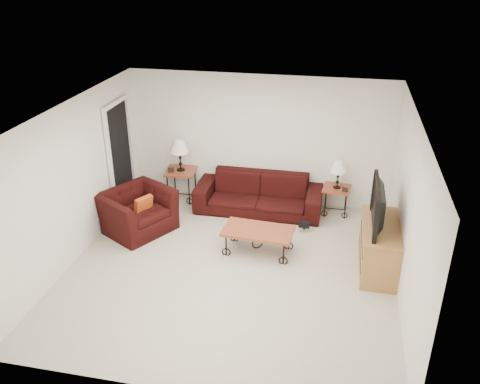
% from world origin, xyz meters
% --- Properties ---
extents(ground, '(5.00, 5.00, 0.00)m').
position_xyz_m(ground, '(0.00, 0.00, 0.00)').
color(ground, beige).
rests_on(ground, ground).
extents(wall_back, '(5.00, 0.02, 2.50)m').
position_xyz_m(wall_back, '(0.00, 2.50, 1.25)').
color(wall_back, silver).
rests_on(wall_back, ground).
extents(wall_front, '(5.00, 0.02, 2.50)m').
position_xyz_m(wall_front, '(0.00, -2.50, 1.25)').
color(wall_front, silver).
rests_on(wall_front, ground).
extents(wall_left, '(0.02, 5.00, 2.50)m').
position_xyz_m(wall_left, '(-2.50, 0.00, 1.25)').
color(wall_left, silver).
rests_on(wall_left, ground).
extents(wall_right, '(0.02, 5.00, 2.50)m').
position_xyz_m(wall_right, '(2.50, 0.00, 1.25)').
color(wall_right, silver).
rests_on(wall_right, ground).
extents(ceiling, '(5.00, 5.00, 0.00)m').
position_xyz_m(ceiling, '(0.00, 0.00, 2.50)').
color(ceiling, white).
rests_on(ceiling, wall_back).
extents(doorway, '(0.08, 0.94, 2.04)m').
position_xyz_m(doorway, '(-2.47, 1.65, 1.02)').
color(doorway, black).
rests_on(doorway, ground).
extents(sofa, '(2.37, 0.93, 0.69)m').
position_xyz_m(sofa, '(0.08, 2.02, 0.35)').
color(sofa, black).
rests_on(sofa, ground).
extents(side_table_left, '(0.63, 0.63, 0.62)m').
position_xyz_m(side_table_left, '(-1.49, 2.20, 0.31)').
color(side_table_left, brown).
rests_on(side_table_left, ground).
extents(side_table_right, '(0.54, 0.54, 0.53)m').
position_xyz_m(side_table_right, '(1.52, 2.20, 0.27)').
color(side_table_right, brown).
rests_on(side_table_right, ground).
extents(lamp_left, '(0.39, 0.39, 0.62)m').
position_xyz_m(lamp_left, '(-1.49, 2.20, 0.93)').
color(lamp_left, black).
rests_on(lamp_left, side_table_left).
extents(lamp_right, '(0.33, 0.33, 0.53)m').
position_xyz_m(lamp_right, '(1.52, 2.20, 0.80)').
color(lamp_right, black).
rests_on(lamp_right, side_table_right).
extents(photo_frame_left, '(0.12, 0.05, 0.10)m').
position_xyz_m(photo_frame_left, '(-1.64, 2.05, 0.68)').
color(photo_frame_left, black).
rests_on(photo_frame_left, side_table_left).
extents(photo_frame_right, '(0.11, 0.05, 0.09)m').
position_xyz_m(photo_frame_right, '(1.67, 2.05, 0.58)').
color(photo_frame_right, black).
rests_on(photo_frame_right, side_table_right).
extents(coffee_table, '(1.17, 0.69, 0.42)m').
position_xyz_m(coffee_table, '(0.33, 0.55, 0.21)').
color(coffee_table, brown).
rests_on(coffee_table, ground).
extents(armchair, '(1.44, 1.49, 0.74)m').
position_xyz_m(armchair, '(-1.88, 0.85, 0.37)').
color(armchair, black).
rests_on(armchair, ground).
extents(throw_pillow, '(0.24, 0.33, 0.34)m').
position_xyz_m(throw_pillow, '(-1.73, 0.80, 0.52)').
color(throw_pillow, '#B23916').
rests_on(throw_pillow, armchair).
extents(tv_stand, '(0.54, 1.28, 0.77)m').
position_xyz_m(tv_stand, '(2.23, 0.47, 0.39)').
color(tv_stand, '#AB723F').
rests_on(tv_stand, ground).
extents(television, '(0.15, 1.15, 0.66)m').
position_xyz_m(television, '(2.21, 0.47, 1.10)').
color(television, black).
rests_on(television, tv_stand).
extents(backpack, '(0.36, 0.32, 0.38)m').
position_xyz_m(backpack, '(1.01, 1.46, 0.19)').
color(backpack, black).
rests_on(backpack, ground).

